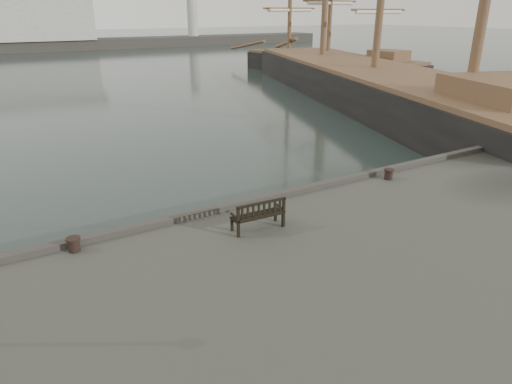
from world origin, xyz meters
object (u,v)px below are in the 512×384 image
bollard_right (389,174)px  tall_ship_main (372,92)px  bench (258,220)px  bollard_left (74,245)px  tall_ship_far (327,70)px

bollard_right → tall_ship_main: bearing=47.0°
bench → tall_ship_main: size_ratio=0.04×
bench → tall_ship_main: 30.05m
bench → bollard_left: 5.05m
tall_ship_main → tall_ship_far: (7.67, 15.68, -0.10)m
bollard_right → tall_ship_far: size_ratio=0.02×
bollard_left → tall_ship_far: 48.92m
bollard_left → bench: bearing=-15.6°
bollard_left → bollard_right: bollard_right is taller
bollard_right → bench: bearing=-170.3°
bollard_left → bollard_right: (11.28, -0.26, 0.00)m
tall_ship_far → tall_ship_main: bearing=-123.0°
bollard_right → tall_ship_far: bearing=54.0°
bench → tall_ship_far: size_ratio=0.06×
bollard_left → tall_ship_far: (35.73, 33.40, -1.02)m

